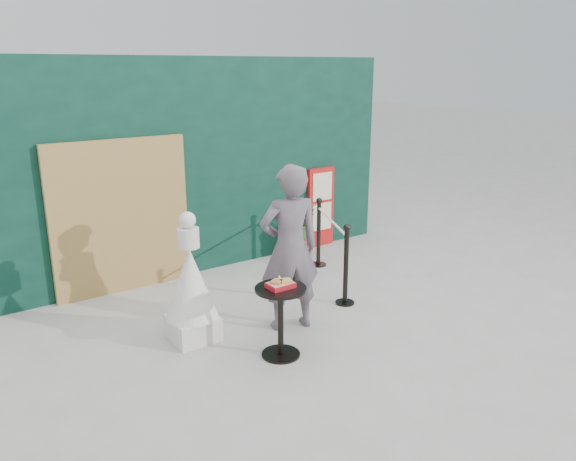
# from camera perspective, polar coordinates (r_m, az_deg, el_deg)

# --- Properties ---
(ground) EXTENTS (60.00, 60.00, 0.00)m
(ground) POSITION_cam_1_polar(r_m,az_deg,el_deg) (6.14, 6.62, -11.61)
(ground) COLOR #ADAAA5
(ground) RESTS_ON ground
(back_wall) EXTENTS (6.00, 0.30, 3.00)m
(back_wall) POSITION_cam_1_polar(r_m,az_deg,el_deg) (8.15, -8.01, 6.55)
(back_wall) COLOR black
(back_wall) RESTS_ON ground
(bamboo_fence) EXTENTS (1.80, 0.08, 2.00)m
(bamboo_fence) POSITION_cam_1_polar(r_m,az_deg,el_deg) (7.53, -16.58, 1.31)
(bamboo_fence) COLOR tan
(bamboo_fence) RESTS_ON ground
(woman) EXTENTS (0.78, 0.62, 1.88)m
(woman) POSITION_cam_1_polar(r_m,az_deg,el_deg) (6.18, 0.17, -1.82)
(woman) COLOR #655662
(woman) RESTS_ON ground
(menu_board) EXTENTS (0.50, 0.07, 1.30)m
(menu_board) POSITION_cam_1_polar(r_m,az_deg,el_deg) (9.18, 3.35, 2.37)
(menu_board) COLOR red
(menu_board) RESTS_ON ground
(statue) EXTENTS (0.56, 0.56, 1.43)m
(statue) POSITION_cam_1_polar(r_m,az_deg,el_deg) (6.10, -9.83, -5.86)
(statue) COLOR white
(statue) RESTS_ON ground
(cafe_table) EXTENTS (0.52, 0.52, 0.75)m
(cafe_table) POSITION_cam_1_polar(r_m,az_deg,el_deg) (5.71, -0.76, -8.15)
(cafe_table) COLOR black
(cafe_table) RESTS_ON ground
(food_basket) EXTENTS (0.26, 0.19, 0.11)m
(food_basket) POSITION_cam_1_polar(r_m,az_deg,el_deg) (5.60, -0.76, -5.45)
(food_basket) COLOR red
(food_basket) RESTS_ON cafe_table
(planter) EXTENTS (0.51, 0.44, 0.87)m
(planter) POSITION_cam_1_polar(r_m,az_deg,el_deg) (8.61, 1.09, 0.43)
(planter) COLOR brown
(planter) RESTS_ON ground
(stanchion_barrier) EXTENTS (0.84, 1.54, 1.03)m
(stanchion_barrier) POSITION_cam_1_polar(r_m,az_deg,el_deg) (7.62, 4.40, -1.83)
(stanchion_barrier) COLOR black
(stanchion_barrier) RESTS_ON ground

